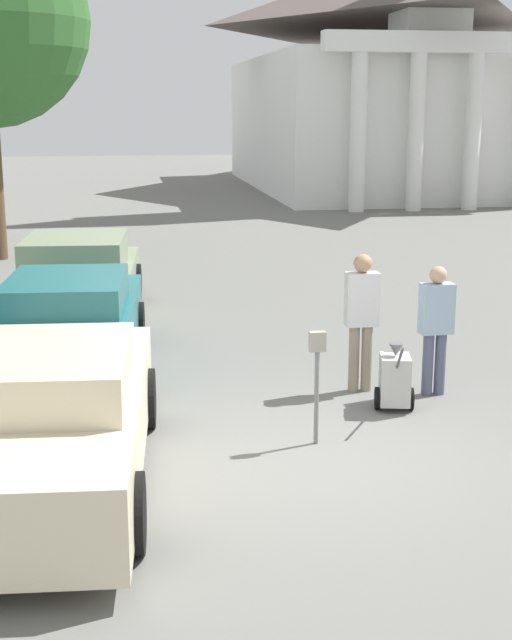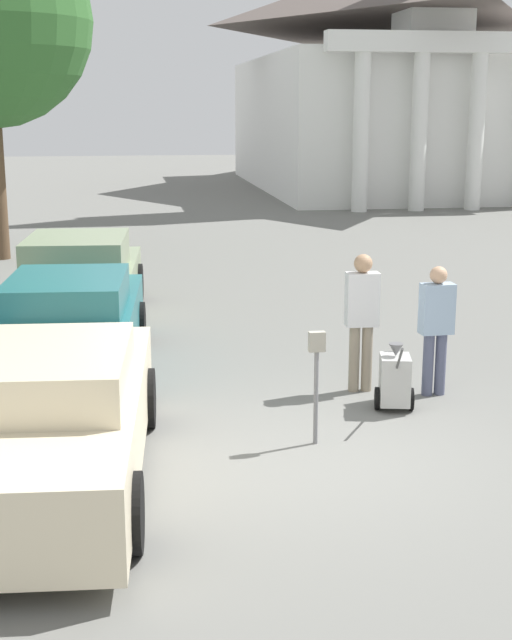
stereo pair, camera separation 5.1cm
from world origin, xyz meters
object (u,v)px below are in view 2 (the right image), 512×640
(person_worker, at_px, (362,313))
(church, at_px, (379,69))
(parked_car_cream, at_px, (50,418))
(equipment_cart, at_px, (395,380))
(parked_car_sage, at_px, (80,282))
(parking_meter, at_px, (316,366))
(parked_car_teal, at_px, (70,327))
(person_supervisor, at_px, (436,323))

(person_worker, xyz_separation_m, church, (8.44, 28.71, 4.17))
(person_worker, bearing_deg, parked_car_cream, 34.19)
(person_worker, bearing_deg, equipment_cart, 107.24)
(parked_car_cream, relative_size, church, 0.22)
(parked_car_sage, height_order, equipment_cart, parked_car_sage)
(parking_meter, xyz_separation_m, person_worker, (0.98, 1.76, 0.15))
(parked_car_cream, bearing_deg, church, 72.71)
(parked_car_teal, relative_size, equipment_cart, 5.01)
(person_worker, bearing_deg, parking_meter, 62.55)
(parked_car_cream, xyz_separation_m, person_supervisor, (4.69, 2.12, 0.28))
(person_worker, height_order, church, church)
(parking_meter, distance_m, person_supervisor, 2.38)
(parking_meter, height_order, church, church)
(parking_meter, relative_size, equipment_cart, 1.28)
(parked_car_cream, distance_m, person_supervisor, 5.16)
(parked_car_teal, distance_m, person_supervisor, 5.02)
(parked_car_teal, bearing_deg, person_worker, -16.89)
(parked_car_cream, bearing_deg, parking_meter, 17.32)
(parked_car_sage, distance_m, person_worker, 5.92)
(parked_car_sage, bearing_deg, parked_car_cream, -85.83)
(parked_car_teal, height_order, parked_car_sage, parked_car_sage)
(parked_car_sage, height_order, person_worker, person_worker)
(parking_meter, bearing_deg, person_worker, 60.90)
(parked_car_cream, height_order, parking_meter, parked_car_cream)
(parked_car_cream, xyz_separation_m, parked_car_teal, (-0.00, 3.88, -0.03))
(person_worker, xyz_separation_m, person_supervisor, (0.90, -0.30, -0.08))
(parking_meter, distance_m, equipment_cart, 1.63)
(parked_car_sage, bearing_deg, equipment_cart, -48.84)
(parked_car_cream, relative_size, parked_car_teal, 0.99)
(parked_car_teal, relative_size, person_worker, 2.76)
(parked_car_teal, xyz_separation_m, parked_car_sage, (-0.00, 3.07, 0.04))
(parked_car_cream, xyz_separation_m, church, (12.23, 31.13, 4.53))
(equipment_cart, xyz_separation_m, church, (8.22, 29.50, 4.83))
(parked_car_teal, relative_size, parked_car_sage, 0.99)
(parked_car_teal, bearing_deg, parked_car_sage, 94.17)
(parked_car_sage, bearing_deg, church, 67.33)
(parked_car_sage, xyz_separation_m, person_supervisor, (4.69, -4.83, 0.27))
(church, bearing_deg, parking_meter, -107.18)
(parking_meter, height_order, person_worker, person_worker)
(parked_car_cream, xyz_separation_m, parking_meter, (2.81, 0.66, 0.22))
(parked_car_cream, height_order, church, church)
(parked_car_sage, height_order, church, church)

